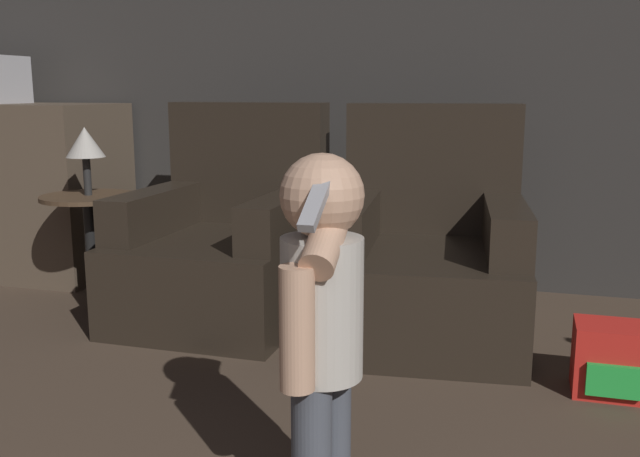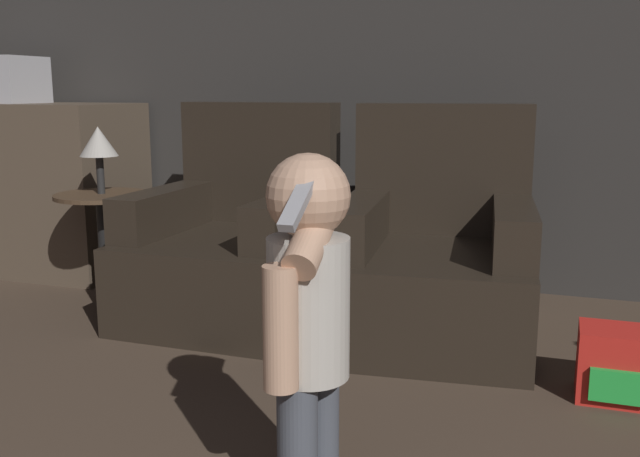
{
  "view_description": "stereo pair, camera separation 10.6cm",
  "coord_description": "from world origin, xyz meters",
  "px_view_note": "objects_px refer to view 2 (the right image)",
  "views": [
    {
      "loc": [
        0.46,
        0.72,
        1.04
      ],
      "look_at": [
        -0.18,
        2.95,
        0.58
      ],
      "focal_mm": 40.0,
      "sensor_mm": 36.0,
      "label": 1
    },
    {
      "loc": [
        0.56,
        0.75,
        1.04
      ],
      "look_at": [
        -0.18,
        2.95,
        0.58
      ],
      "focal_mm": 40.0,
      "sensor_mm": 36.0,
      "label": 2
    }
  ],
  "objects_px": {
    "person_toddler": "(307,309)",
    "toy_backpack": "(617,365)",
    "lamp": "(98,143)",
    "armchair_right": "(435,261)",
    "armchair_left": "(235,246)"
  },
  "relations": [
    {
      "from": "toy_backpack",
      "to": "lamp",
      "type": "distance_m",
      "value": 2.43
    },
    {
      "from": "toy_backpack",
      "to": "lamp",
      "type": "relative_size",
      "value": 0.8
    },
    {
      "from": "armchair_left",
      "to": "lamp",
      "type": "bearing_deg",
      "value": -173.53
    },
    {
      "from": "lamp",
      "to": "armchair_right",
      "type": "bearing_deg",
      "value": 2.49
    },
    {
      "from": "armchair_right",
      "to": "person_toddler",
      "type": "height_order",
      "value": "armchair_right"
    },
    {
      "from": "person_toddler",
      "to": "toy_backpack",
      "type": "xyz_separation_m",
      "value": [
        0.77,
        0.95,
        -0.41
      ]
    },
    {
      "from": "armchair_left",
      "to": "armchair_right",
      "type": "distance_m",
      "value": 0.94
    },
    {
      "from": "armchair_right",
      "to": "person_toddler",
      "type": "bearing_deg",
      "value": -98.25
    },
    {
      "from": "armchair_right",
      "to": "toy_backpack",
      "type": "xyz_separation_m",
      "value": [
        0.7,
        -0.47,
        -0.2
      ]
    },
    {
      "from": "armchair_right",
      "to": "toy_backpack",
      "type": "height_order",
      "value": "armchair_right"
    },
    {
      "from": "person_toddler",
      "to": "lamp",
      "type": "relative_size",
      "value": 2.8
    },
    {
      "from": "armchair_left",
      "to": "toy_backpack",
      "type": "xyz_separation_m",
      "value": [
        1.64,
        -0.47,
        -0.2
      ]
    },
    {
      "from": "person_toddler",
      "to": "lamp",
      "type": "height_order",
      "value": "person_toddler"
    },
    {
      "from": "person_toddler",
      "to": "toy_backpack",
      "type": "bearing_deg",
      "value": 151.93
    },
    {
      "from": "armchair_right",
      "to": "lamp",
      "type": "xyz_separation_m",
      "value": [
        -1.6,
        -0.07,
        0.47
      ]
    }
  ]
}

